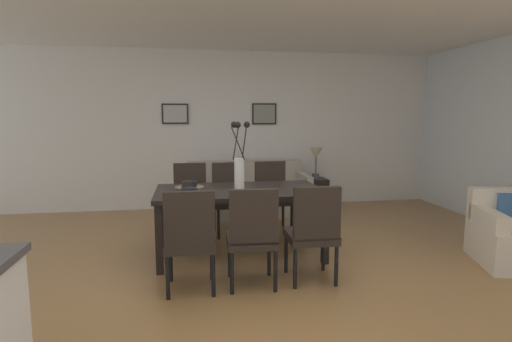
{
  "coord_description": "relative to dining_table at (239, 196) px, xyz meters",
  "views": [
    {
      "loc": [
        -0.63,
        -3.53,
        1.53
      ],
      "look_at": [
        0.13,
        0.94,
        0.91
      ],
      "focal_mm": 28.18,
      "sensor_mm": 36.0,
      "label": 1
    }
  ],
  "objects": [
    {
      "name": "ground_plane",
      "position": [
        0.09,
        -0.76,
        -0.67
      ],
      "size": [
        9.0,
        9.0,
        0.0
      ],
      "primitive_type": "plane",
      "color": "olive"
    },
    {
      "name": "back_wall_panel",
      "position": [
        0.09,
        2.49,
        0.63
      ],
      "size": [
        9.0,
        0.1,
        2.6
      ],
      "primitive_type": "cube",
      "color": "silver",
      "rests_on": "ground"
    },
    {
      "name": "dining_table",
      "position": [
        0.0,
        0.0,
        0.0
      ],
      "size": [
        1.8,
        0.98,
        0.74
      ],
      "color": "black",
      "rests_on": "ground"
    },
    {
      "name": "dining_chair_near_left",
      "position": [
        -0.54,
        -0.9,
        -0.15
      ],
      "size": [
        0.45,
        0.45,
        0.92
      ],
      "color": "black",
      "rests_on": "ground"
    },
    {
      "name": "dining_chair_near_right",
      "position": [
        -0.54,
        0.9,
        -0.15
      ],
      "size": [
        0.47,
        0.47,
        0.92
      ],
      "color": "black",
      "rests_on": "ground"
    },
    {
      "name": "dining_chair_far_left",
      "position": [
        -0.0,
        -0.89,
        -0.15
      ],
      "size": [
        0.46,
        0.46,
        0.92
      ],
      "color": "black",
      "rests_on": "ground"
    },
    {
      "name": "dining_chair_far_right",
      "position": [
        -0.02,
        0.88,
        -0.15
      ],
      "size": [
        0.47,
        0.47,
        0.92
      ],
      "color": "black",
      "rests_on": "ground"
    },
    {
      "name": "dining_chair_mid_left",
      "position": [
        0.56,
        -0.87,
        -0.15
      ],
      "size": [
        0.45,
        0.45,
        0.92
      ],
      "color": "black",
      "rests_on": "ground"
    },
    {
      "name": "dining_chair_mid_right",
      "position": [
        0.56,
        0.92,
        -0.15
      ],
      "size": [
        0.47,
        0.47,
        0.92
      ],
      "color": "black",
      "rests_on": "ground"
    },
    {
      "name": "centerpiece_vase",
      "position": [
        0.0,
        0.0,
        0.36
      ],
      "size": [
        0.21,
        0.23,
        0.73
      ],
      "color": "white",
      "rests_on": "dining_table"
    },
    {
      "name": "placemat_near_left",
      "position": [
        -0.54,
        -0.22,
        0.08
      ],
      "size": [
        0.32,
        0.32,
        0.01
      ],
      "primitive_type": "cylinder",
      "color": "#7F705B",
      "rests_on": "dining_table"
    },
    {
      "name": "bowl_near_left",
      "position": [
        -0.54,
        -0.22,
        0.11
      ],
      "size": [
        0.17,
        0.17,
        0.07
      ],
      "color": "black",
      "rests_on": "dining_table"
    },
    {
      "name": "placemat_near_right",
      "position": [
        -0.54,
        0.22,
        0.08
      ],
      "size": [
        0.32,
        0.32,
        0.01
      ],
      "primitive_type": "cylinder",
      "color": "#7F705B",
      "rests_on": "dining_table"
    },
    {
      "name": "bowl_near_right",
      "position": [
        -0.54,
        0.22,
        0.11
      ],
      "size": [
        0.17,
        0.17,
        0.07
      ],
      "color": "black",
      "rests_on": "dining_table"
    },
    {
      "name": "sofa",
      "position": [
        0.37,
        1.92,
        -0.39
      ],
      "size": [
        1.88,
        0.84,
        0.8
      ],
      "color": "#A89E8E",
      "rests_on": "ground"
    },
    {
      "name": "side_table",
      "position": [
        1.5,
        1.94,
        -0.41
      ],
      "size": [
        0.36,
        0.36,
        0.52
      ],
      "primitive_type": "cube",
      "color": "black",
      "rests_on": "ground"
    },
    {
      "name": "table_lamp",
      "position": [
        1.5,
        1.94,
        0.23
      ],
      "size": [
        0.22,
        0.22,
        0.51
      ],
      "color": "#4C4C51",
      "rests_on": "side_table"
    },
    {
      "name": "framed_picture_left",
      "position": [
        -0.74,
        2.42,
        0.9
      ],
      "size": [
        0.42,
        0.03,
        0.33
      ],
      "color": "black"
    },
    {
      "name": "framed_picture_center",
      "position": [
        0.74,
        2.42,
        0.9
      ],
      "size": [
        0.41,
        0.03,
        0.35
      ],
      "color": "black"
    }
  ]
}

